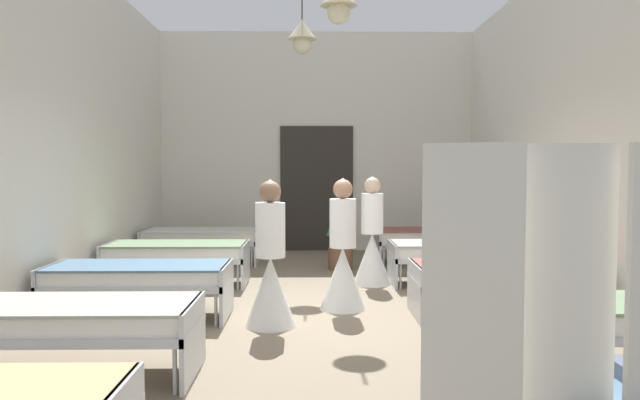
{
  "coord_description": "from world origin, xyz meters",
  "views": [
    {
      "loc": [
        -0.11,
        -6.31,
        1.59
      ],
      "look_at": [
        0.0,
        0.9,
        1.21
      ],
      "focal_mm": 33.49,
      "sensor_mm": 36.0,
      "label": 1
    }
  ],
  "objects_px": {
    "nurse_far_aisle": "(343,263)",
    "privacy_screen": "(568,343)",
    "bed_right_row_2": "(502,276)",
    "potted_plant": "(341,229)",
    "bed_right_row_4": "(433,237)",
    "bed_left_row_4": "(202,237)",
    "nurse_near_aisle": "(270,274)",
    "bed_left_row_1": "(70,320)",
    "bed_left_row_3": "(177,253)",
    "bed_right_row_1": "(577,318)",
    "bed_right_row_3": "(460,252)",
    "bed_left_row_2": "(139,277)",
    "nurse_mid_aisle": "(372,246)"
  },
  "relations": [
    {
      "from": "bed_left_row_2",
      "to": "nurse_mid_aisle",
      "type": "distance_m",
      "value": 3.22
    },
    {
      "from": "bed_right_row_2",
      "to": "potted_plant",
      "type": "bearing_deg",
      "value": 117.66
    },
    {
      "from": "bed_left_row_1",
      "to": "bed_left_row_3",
      "type": "relative_size",
      "value": 1.0
    },
    {
      "from": "bed_right_row_1",
      "to": "potted_plant",
      "type": "height_order",
      "value": "potted_plant"
    },
    {
      "from": "bed_right_row_4",
      "to": "nurse_far_aisle",
      "type": "bearing_deg",
      "value": -117.42
    },
    {
      "from": "bed_right_row_4",
      "to": "nurse_far_aisle",
      "type": "distance_m",
      "value": 3.67
    },
    {
      "from": "bed_left_row_1",
      "to": "nurse_far_aisle",
      "type": "bearing_deg",
      "value": 44.84
    },
    {
      "from": "bed_left_row_2",
      "to": "bed_right_row_3",
      "type": "xyz_separation_m",
      "value": [
        3.88,
        1.81,
        0.0
      ]
    },
    {
      "from": "bed_right_row_4",
      "to": "potted_plant",
      "type": "bearing_deg",
      "value": -159.22
    },
    {
      "from": "bed_left_row_1",
      "to": "bed_left_row_3",
      "type": "bearing_deg",
      "value": 90.0
    },
    {
      "from": "bed_left_row_3",
      "to": "nurse_near_aisle",
      "type": "xyz_separation_m",
      "value": [
        1.42,
        -2.17,
        0.09
      ]
    },
    {
      "from": "bed_left_row_1",
      "to": "bed_right_row_1",
      "type": "relative_size",
      "value": 1.0
    },
    {
      "from": "nurse_mid_aisle",
      "to": "privacy_screen",
      "type": "bearing_deg",
      "value": -84.73
    },
    {
      "from": "nurse_far_aisle",
      "to": "bed_left_row_2",
      "type": "bearing_deg",
      "value": 22.28
    },
    {
      "from": "bed_left_row_3",
      "to": "bed_right_row_4",
      "type": "distance_m",
      "value": 4.28
    },
    {
      "from": "bed_left_row_3",
      "to": "nurse_mid_aisle",
      "type": "xyz_separation_m",
      "value": [
        2.67,
        -0.01,
        0.09
      ]
    },
    {
      "from": "nurse_near_aisle",
      "to": "privacy_screen",
      "type": "distance_m",
      "value": 3.78
    },
    {
      "from": "bed_right_row_1",
      "to": "bed_left_row_2",
      "type": "xyz_separation_m",
      "value": [
        -3.88,
        1.81,
        0.0
      ]
    },
    {
      "from": "nurse_mid_aisle",
      "to": "bed_left_row_2",
      "type": "bearing_deg",
      "value": -143.4
    },
    {
      "from": "nurse_near_aisle",
      "to": "privacy_screen",
      "type": "height_order",
      "value": "privacy_screen"
    },
    {
      "from": "nurse_near_aisle",
      "to": "nurse_far_aisle",
      "type": "distance_m",
      "value": 1.05
    },
    {
      "from": "bed_right_row_2",
      "to": "potted_plant",
      "type": "distance_m",
      "value": 3.41
    },
    {
      "from": "potted_plant",
      "to": "nurse_mid_aisle",
      "type": "bearing_deg",
      "value": -73.05
    },
    {
      "from": "bed_right_row_2",
      "to": "bed_right_row_3",
      "type": "xyz_separation_m",
      "value": [
        0.0,
        1.81,
        0.0
      ]
    },
    {
      "from": "bed_left_row_1",
      "to": "potted_plant",
      "type": "height_order",
      "value": "potted_plant"
    },
    {
      "from": "bed_left_row_1",
      "to": "nurse_near_aisle",
      "type": "relative_size",
      "value": 1.28
    },
    {
      "from": "nurse_near_aisle",
      "to": "potted_plant",
      "type": "xyz_separation_m",
      "value": [
        0.87,
        3.38,
        0.11
      ]
    },
    {
      "from": "bed_right_row_3",
      "to": "nurse_mid_aisle",
      "type": "bearing_deg",
      "value": -179.36
    },
    {
      "from": "bed_right_row_1",
      "to": "bed_left_row_4",
      "type": "xyz_separation_m",
      "value": [
        -3.88,
        5.43,
        0.0
      ]
    },
    {
      "from": "bed_left_row_2",
      "to": "nurse_far_aisle",
      "type": "relative_size",
      "value": 1.28
    },
    {
      "from": "nurse_mid_aisle",
      "to": "privacy_screen",
      "type": "distance_m",
      "value": 5.63
    },
    {
      "from": "bed_left_row_4",
      "to": "nurse_near_aisle",
      "type": "xyz_separation_m",
      "value": [
        1.42,
        -3.98,
        0.09
      ]
    },
    {
      "from": "bed_left_row_2",
      "to": "nurse_near_aisle",
      "type": "distance_m",
      "value": 1.47
    },
    {
      "from": "bed_right_row_4",
      "to": "privacy_screen",
      "type": "relative_size",
      "value": 1.12
    },
    {
      "from": "bed_left_row_2",
      "to": "bed_right_row_3",
      "type": "relative_size",
      "value": 1.0
    },
    {
      "from": "bed_right_row_4",
      "to": "nurse_near_aisle",
      "type": "xyz_separation_m",
      "value": [
        -2.46,
        -3.98,
        0.09
      ]
    },
    {
      "from": "bed_right_row_1",
      "to": "bed_right_row_2",
      "type": "xyz_separation_m",
      "value": [
        0.0,
        1.81,
        0.0
      ]
    },
    {
      "from": "bed_right_row_3",
      "to": "bed_left_row_4",
      "type": "distance_m",
      "value": 4.28
    },
    {
      "from": "bed_right_row_2",
      "to": "potted_plant",
      "type": "xyz_separation_m",
      "value": [
        -1.58,
        3.02,
        0.2
      ]
    },
    {
      "from": "bed_right_row_2",
      "to": "bed_left_row_3",
      "type": "xyz_separation_m",
      "value": [
        -3.88,
        1.81,
        0.0
      ]
    },
    {
      "from": "bed_right_row_4",
      "to": "nurse_near_aisle",
      "type": "relative_size",
      "value": 1.28
    },
    {
      "from": "nurse_far_aisle",
      "to": "bed_right_row_4",
      "type": "bearing_deg",
      "value": -104.6
    },
    {
      "from": "privacy_screen",
      "to": "bed_left_row_2",
      "type": "bearing_deg",
      "value": 131.67
    },
    {
      "from": "bed_left_row_1",
      "to": "bed_right_row_2",
      "type": "height_order",
      "value": "same"
    },
    {
      "from": "bed_right_row_3",
      "to": "nurse_far_aisle",
      "type": "bearing_deg",
      "value": -139.44
    },
    {
      "from": "bed_right_row_4",
      "to": "potted_plant",
      "type": "height_order",
      "value": "potted_plant"
    },
    {
      "from": "nurse_far_aisle",
      "to": "privacy_screen",
      "type": "bearing_deg",
      "value": 112.84
    },
    {
      "from": "bed_right_row_1",
      "to": "bed_right_row_3",
      "type": "height_order",
      "value": "same"
    },
    {
      "from": "bed_left_row_3",
      "to": "bed_right_row_1",
      "type": "bearing_deg",
      "value": -43.05
    },
    {
      "from": "bed_right_row_1",
      "to": "bed_right_row_3",
      "type": "xyz_separation_m",
      "value": [
        0.0,
        3.62,
        0.0
      ]
    }
  ]
}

